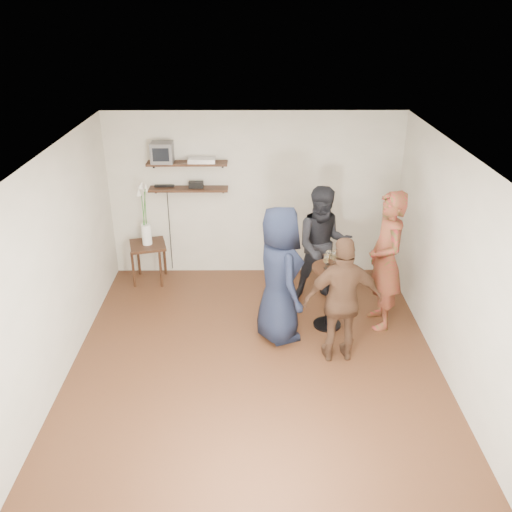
{
  "coord_description": "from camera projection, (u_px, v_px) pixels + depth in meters",
  "views": [
    {
      "loc": [
        -0.02,
        -5.49,
        4.06
      ],
      "look_at": [
        0.01,
        0.4,
        1.26
      ],
      "focal_mm": 38.0,
      "sensor_mm": 36.0,
      "label": 1
    }
  ],
  "objects": [
    {
      "name": "side_table",
      "position": [
        148.0,
        250.0,
        8.42
      ],
      "size": [
        0.64,
        0.64,
        0.63
      ],
      "rotation": [
        0.0,
        0.0,
        0.26
      ],
      "color": "black",
      "rests_on": "room"
    },
    {
      "name": "shelf_upper",
      "position": [
        187.0,
        163.0,
        8.05
      ],
      "size": [
        1.2,
        0.25,
        0.04
      ],
      "primitive_type": "cube",
      "color": "black",
      "rests_on": "room"
    },
    {
      "name": "wine_glass_fr",
      "position": [
        338.0,
        257.0,
        6.98
      ],
      "size": [
        0.07,
        0.07,
        0.22
      ],
      "color": "silver",
      "rests_on": "drinks_table"
    },
    {
      "name": "wine_glass_br",
      "position": [
        334.0,
        256.0,
        7.02
      ],
      "size": [
        0.07,
        0.07,
        0.22
      ],
      "color": "silver",
      "rests_on": "drinks_table"
    },
    {
      "name": "person_brown",
      "position": [
        343.0,
        301.0,
        6.45
      ],
      "size": [
        0.97,
        0.46,
        1.62
      ],
      "primitive_type": "imported",
      "rotation": [
        0.0,
        0.0,
        3.22
      ],
      "color": "#4A2F20",
      "rests_on": "room"
    },
    {
      "name": "radio",
      "position": [
        196.0,
        185.0,
        8.19
      ],
      "size": [
        0.22,
        0.1,
        0.1
      ],
      "primitive_type": "cube",
      "color": "black",
      "rests_on": "shelf_lower"
    },
    {
      "name": "dvd_deck",
      "position": [
        202.0,
        160.0,
        8.03
      ],
      "size": [
        0.4,
        0.24,
        0.06
      ],
      "primitive_type": "cube",
      "color": "silver",
      "rests_on": "shelf_upper"
    },
    {
      "name": "vase_lilies",
      "position": [
        146.0,
        224.0,
        8.23
      ],
      "size": [
        0.2,
        0.21,
        1.04
      ],
      "rotation": [
        0.0,
        0.0,
        0.26
      ],
      "color": "white",
      "rests_on": "side_table"
    },
    {
      "name": "wine_glass_fl",
      "position": [
        326.0,
        259.0,
        6.97
      ],
      "size": [
        0.07,
        0.07,
        0.2
      ],
      "color": "silver",
      "rests_on": "drinks_table"
    },
    {
      "name": "wine_glass_bl",
      "position": [
        328.0,
        255.0,
        7.08
      ],
      "size": [
        0.06,
        0.06,
        0.19
      ],
      "color": "silver",
      "rests_on": "drinks_table"
    },
    {
      "name": "person_plaid",
      "position": [
        386.0,
        261.0,
        7.09
      ],
      "size": [
        0.51,
        0.73,
        1.91
      ],
      "primitive_type": "imported",
      "rotation": [
        0.0,
        0.0,
        -1.49
      ],
      "color": "red",
      "rests_on": "room"
    },
    {
      "name": "person_dark",
      "position": [
        323.0,
        246.0,
        7.73
      ],
      "size": [
        0.86,
        0.67,
        1.74
      ],
      "primitive_type": "imported",
      "rotation": [
        0.0,
        0.0,
        0.01
      ],
      "color": "black",
      "rests_on": "room"
    },
    {
      "name": "drinks_table",
      "position": [
        329.0,
        288.0,
        7.2
      ],
      "size": [
        0.49,
        0.49,
        0.9
      ],
      "color": "black",
      "rests_on": "room"
    },
    {
      "name": "power_strip",
      "position": [
        164.0,
        186.0,
        8.25
      ],
      "size": [
        0.3,
        0.05,
        0.03
      ],
      "primitive_type": "cube",
      "color": "black",
      "rests_on": "shelf_lower"
    },
    {
      "name": "crt_monitor",
      "position": [
        162.0,
        152.0,
        7.97
      ],
      "size": [
        0.32,
        0.3,
        0.3
      ],
      "primitive_type": "cube",
      "color": "#59595B",
      "rests_on": "shelf_upper"
    },
    {
      "name": "person_navy",
      "position": [
        279.0,
        275.0,
        6.84
      ],
      "size": [
        0.84,
        1.03,
        1.82
      ],
      "primitive_type": "imported",
      "rotation": [
        0.0,
        0.0,
        1.91
      ],
      "color": "black",
      "rests_on": "room"
    },
    {
      "name": "room",
      "position": [
        255.0,
        268.0,
        6.15
      ],
      "size": [
        4.58,
        5.08,
        2.68
      ],
      "color": "#432415",
      "rests_on": "ground"
    },
    {
      "name": "shelf_lower",
      "position": [
        189.0,
        189.0,
        8.22
      ],
      "size": [
        1.2,
        0.25,
        0.04
      ],
      "primitive_type": "cube",
      "color": "black",
      "rests_on": "room"
    }
  ]
}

